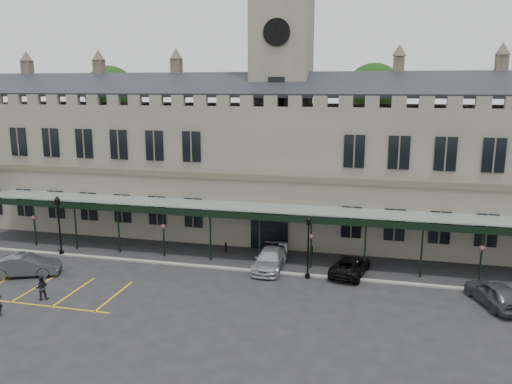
% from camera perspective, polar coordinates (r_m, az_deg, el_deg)
% --- Properties ---
extents(ground, '(140.00, 140.00, 0.00)m').
position_cam_1_polar(ground, '(32.98, -2.46, -12.39)').
color(ground, black).
extents(station_building, '(60.00, 10.36, 17.30)m').
position_cam_1_polar(station_building, '(46.11, 2.84, 3.05)').
color(station_building, '#6F695C').
rests_on(station_building, ground).
extents(clock_tower, '(5.60, 5.60, 24.80)m').
position_cam_1_polar(clock_tower, '(45.65, 2.94, 11.33)').
color(clock_tower, '#6F695C').
rests_on(clock_tower, ground).
extents(canopy, '(50.00, 4.10, 4.30)m').
position_cam_1_polar(canopy, '(38.92, 0.50, -4.75)').
color(canopy, '#8C9E93').
rests_on(canopy, ground).
extents(kerb, '(60.00, 0.40, 0.12)m').
position_cam_1_polar(kerb, '(37.87, -0.18, -8.98)').
color(kerb, gray).
rests_on(kerb, ground).
extents(parking_markings, '(16.00, 6.00, 0.01)m').
position_cam_1_polar(parking_markings, '(37.82, -24.36, -10.23)').
color(parking_markings, gold).
rests_on(parking_markings, ground).
extents(tree_behind_left, '(6.00, 6.00, 16.00)m').
position_cam_1_polar(tree_behind_left, '(61.81, -16.30, 10.76)').
color(tree_behind_left, '#332314').
rests_on(tree_behind_left, ground).
extents(tree_behind_mid, '(6.00, 6.00, 16.00)m').
position_cam_1_polar(tree_behind_mid, '(53.90, 13.27, 10.81)').
color(tree_behind_mid, '#332314').
rests_on(tree_behind_mid, ground).
extents(lamp_post_left, '(0.47, 0.47, 5.00)m').
position_cam_1_polar(lamp_post_left, '(43.60, -21.61, -3.01)').
color(lamp_post_left, black).
rests_on(lamp_post_left, ground).
extents(lamp_post_mid, '(0.45, 0.45, 4.72)m').
position_cam_1_polar(lamp_post_mid, '(35.92, 6.00, -5.60)').
color(lamp_post_mid, black).
rests_on(lamp_post_mid, ground).
extents(sign_board, '(0.71, 0.19, 1.22)m').
position_cam_1_polar(sign_board, '(40.69, 3.10, -6.69)').
color(sign_board, black).
rests_on(sign_board, ground).
extents(bollard_left, '(0.15, 0.15, 0.84)m').
position_cam_1_polar(bollard_left, '(42.05, -3.47, -6.32)').
color(bollard_left, black).
rests_on(bollard_left, ground).
extents(bollard_right, '(0.15, 0.15, 0.84)m').
position_cam_1_polar(bollard_right, '(41.30, 6.40, -6.72)').
color(bollard_right, black).
rests_on(bollard_right, ground).
extents(car_left_b, '(5.10, 3.40, 1.59)m').
position_cam_1_polar(car_left_b, '(40.52, -24.85, -7.61)').
color(car_left_b, '#3B3E43').
rests_on(car_left_b, ground).
extents(car_taxi, '(2.08, 5.11, 1.48)m').
position_cam_1_polar(car_taxi, '(38.19, 1.59, -7.71)').
color(car_taxi, '#9EA1A6').
rests_on(car_taxi, ground).
extents(car_van, '(3.15, 5.18, 1.34)m').
position_cam_1_polar(car_van, '(37.80, 10.71, -8.25)').
color(car_van, black).
rests_on(car_van, ground).
extents(car_right_a, '(3.43, 5.09, 1.61)m').
position_cam_1_polar(car_right_a, '(35.49, 25.65, -10.40)').
color(car_right_a, '#3B3E43').
rests_on(car_right_a, ground).
extents(person_b, '(0.99, 0.92, 1.64)m').
position_cam_1_polar(person_b, '(35.76, -23.31, -9.99)').
color(person_b, black).
rests_on(person_b, ground).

